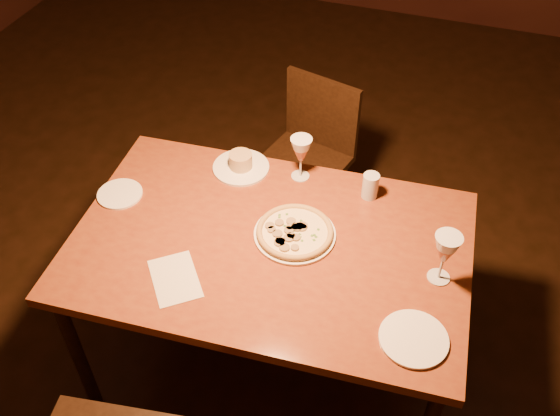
% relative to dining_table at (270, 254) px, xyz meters
% --- Properties ---
extents(floor, '(7.00, 7.00, 0.00)m').
position_rel_dining_table_xyz_m(floor, '(-0.00, -0.06, -0.69)').
color(floor, black).
rests_on(floor, ground).
extents(dining_table, '(1.48, 1.00, 0.76)m').
position_rel_dining_table_xyz_m(dining_table, '(0.00, 0.00, 0.00)').
color(dining_table, brown).
rests_on(dining_table, floor).
extents(chair_far, '(0.48, 0.48, 0.82)m').
position_rel_dining_table_xyz_m(chair_far, '(-0.12, 0.90, -0.23)').
color(chair_far, black).
rests_on(chair_far, floor).
extents(pizza_plate, '(0.30, 0.30, 0.03)m').
position_rel_dining_table_xyz_m(pizza_plate, '(0.08, 0.06, 0.08)').
color(pizza_plate, white).
rests_on(pizza_plate, dining_table).
extents(ramekin_saucer, '(0.23, 0.23, 0.07)m').
position_rel_dining_table_xyz_m(ramekin_saucer, '(-0.25, 0.35, 0.09)').
color(ramekin_saucer, white).
rests_on(ramekin_saucer, dining_table).
extents(wine_glass_far, '(0.09, 0.09, 0.19)m').
position_rel_dining_table_xyz_m(wine_glass_far, '(-0.00, 0.38, 0.16)').
color(wine_glass_far, '#A45D44').
rests_on(wine_glass_far, dining_table).
extents(wine_glass_right, '(0.09, 0.09, 0.20)m').
position_rel_dining_table_xyz_m(wine_glass_right, '(0.60, 0.03, 0.17)').
color(wine_glass_right, '#A45D44').
rests_on(wine_glass_right, dining_table).
extents(water_tumbler, '(0.06, 0.06, 0.10)m').
position_rel_dining_table_xyz_m(water_tumbler, '(0.28, 0.35, 0.12)').
color(water_tumbler, silver).
rests_on(water_tumbler, dining_table).
extents(side_plate_left, '(0.17, 0.17, 0.01)m').
position_rel_dining_table_xyz_m(side_plate_left, '(-0.63, 0.05, 0.07)').
color(side_plate_left, white).
rests_on(side_plate_left, dining_table).
extents(side_plate_near, '(0.22, 0.22, 0.01)m').
position_rel_dining_table_xyz_m(side_plate_near, '(0.56, -0.25, 0.07)').
color(side_plate_near, white).
rests_on(side_plate_near, dining_table).
extents(menu_card, '(0.25, 0.26, 0.00)m').
position_rel_dining_table_xyz_m(menu_card, '(-0.25, -0.26, 0.07)').
color(menu_card, beige).
rests_on(menu_card, dining_table).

